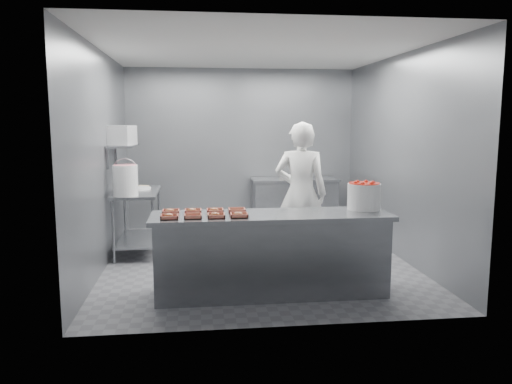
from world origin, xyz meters
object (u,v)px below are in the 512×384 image
tray_5 (193,211)px  strawberry_tub (364,195)px  service_counter (271,254)px  tray_3 (239,215)px  tray_2 (216,215)px  back_counter (294,204)px  tray_6 (215,211)px  glaze_bucket (125,180)px  appliance (122,135)px  worker (301,194)px  prep_table (138,212)px  tray_7 (237,210)px  tray_4 (171,211)px  tray_1 (193,216)px  tray_0 (169,216)px

tray_5 → strawberry_tub: bearing=-0.1°
service_counter → tray_3: (-0.36, -0.14, 0.47)m
service_counter → tray_2: (-0.60, -0.14, 0.47)m
back_counter → tray_6: 3.49m
glaze_bucket → appliance: size_ratio=1.42×
tray_2 → tray_3: (0.24, 0.00, 0.00)m
worker → appliance: 2.60m
tray_3 → tray_6: bearing=130.6°
prep_table → tray_7: bearing=-54.6°
tray_4 → tray_5: (0.24, 0.00, 0.00)m
tray_6 → worker: 1.55m
worker → appliance: worker is taller
tray_6 → tray_7: (0.24, 0.00, -0.00)m
tray_1 → tray_4: 0.37m
prep_table → tray_3: (1.29, -2.09, 0.33)m
tray_1 → glaze_bucket: 1.89m
back_counter → tray_5: tray_5 is taller
tray_5 → strawberry_tub: size_ratio=0.51×
prep_table → service_counter: bearing=-49.8°
tray_1 → tray_6: (0.24, 0.28, 0.00)m
prep_table → tray_2: 2.36m
appliance → glaze_bucket: bearing=-62.7°
back_counter → appliance: 3.30m
service_counter → tray_1: (-0.84, -0.14, 0.47)m
appliance → tray_2: bearing=-43.8°
glaze_bucket → appliance: 0.68m
strawberry_tub → tray_2: bearing=-170.7°
tray_2 → appliance: size_ratio=0.53×
service_counter → worker: 1.38m
service_counter → strawberry_tub: (1.08, 0.14, 0.61)m
tray_2 → tray_6: bearing=90.0°
worker → tray_0: bearing=55.3°
worker → tray_2: bearing=65.1°
tray_0 → service_counter: bearing=7.3°
tray_1 → tray_4: bearing=131.0°
tray_6 → tray_7: size_ratio=1.00×
prep_table → appliance: 1.12m
prep_table → tray_5: (0.81, -1.81, 0.33)m
back_counter → tray_1: 3.84m
tray_0 → tray_3: (0.72, 0.00, 0.00)m
tray_0 → tray_6: bearing=30.2°
tray_3 → tray_5: (-0.48, 0.28, 0.00)m
tray_1 → tray_2: 0.24m
prep_table → tray_7: tray_7 is taller
tray_0 → tray_3: bearing=0.0°
tray_3 → appliance: 2.59m
tray_7 → strawberry_tub: size_ratio=0.51×
prep_table → tray_2: tray_2 is taller
prep_table → tray_6: tray_6 is taller
tray_7 → glaze_bucket: 1.96m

